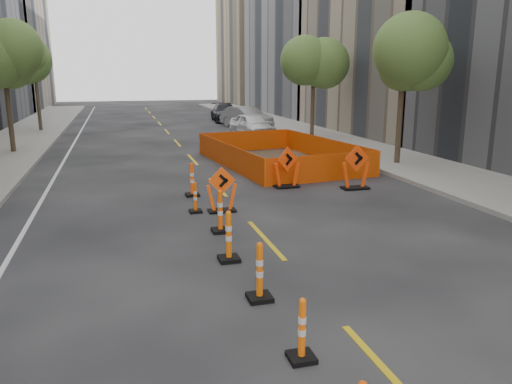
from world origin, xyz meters
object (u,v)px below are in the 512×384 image
object	(u,v)px
channelizer_4	(229,236)
parked_car_mid	(246,117)
channelizer_3	(260,271)
chevron_sign_right	(356,167)
channelizer_2	(302,329)
chevron_sign_left	(222,189)
channelizer_6	(195,197)
channelizer_7	(192,180)
chevron_sign_center	(287,167)
parked_car_far	(225,113)
parked_car_near	(252,125)
channelizer_5	(220,211)

from	to	relation	value
channelizer_4	parked_car_mid	world-z (taller)	parked_car_mid
channelizer_3	chevron_sign_right	size ratio (longest dim) A/B	0.69
channelizer_2	chevron_sign_left	size ratio (longest dim) A/B	0.71
channelizer_6	chevron_sign_right	distance (m)	6.07
channelizer_7	chevron_sign_center	size ratio (longest dim) A/B	0.76
channelizer_4	parked_car_far	size ratio (longest dim) A/B	0.22
parked_car_near	parked_car_mid	xyz separation A→B (m)	(0.92, 5.16, 0.04)
channelizer_2	channelizer_6	size ratio (longest dim) A/B	1.04
channelizer_2	parked_car_far	xyz separation A→B (m)	(6.50, 35.55, 0.26)
parked_car_mid	channelizer_2	bearing A→B (deg)	-123.83
channelizer_3	channelizer_7	bearing A→B (deg)	90.06
parked_car_far	channelizer_5	bearing A→B (deg)	-97.62
chevron_sign_left	chevron_sign_center	bearing A→B (deg)	40.60
chevron_sign_right	parked_car_near	xyz separation A→B (m)	(0.40, 15.31, -0.04)
channelizer_4	parked_car_near	bearing A→B (deg)	73.54
channelizer_2	chevron_sign_center	distance (m)	10.98
chevron_sign_left	parked_car_far	distance (m)	28.27
channelizer_3	parked_car_far	xyz separation A→B (m)	(6.54, 33.54, 0.19)
channelizer_7	parked_car_mid	size ratio (longest dim) A/B	0.23
channelizer_2	chevron_sign_right	xyz separation A→B (m)	(5.60, 9.57, 0.31)
channelizer_7	chevron_sign_center	distance (m)	3.45
channelizer_3	channelizer_4	world-z (taller)	channelizer_4
parked_car_near	chevron_sign_center	bearing A→B (deg)	-109.44
channelizer_5	chevron_sign_left	bearing A→B (deg)	77.05
channelizer_3	chevron_sign_left	xyz separation A→B (m)	(0.54, 5.91, 0.13)
channelizer_4	parked_car_far	world-z (taller)	parked_car_far
channelizer_2	channelizer_3	size ratio (longest dim) A/B	0.87
channelizer_7	parked_car_near	size ratio (longest dim) A/B	0.26
chevron_sign_right	parked_car_mid	size ratio (longest dim) A/B	0.33
chevron_sign_center	parked_car_mid	world-z (taller)	parked_car_mid
parked_car_near	parked_car_far	bearing A→B (deg)	78.25
channelizer_4	channelizer_2	bearing A→B (deg)	-87.81
channelizer_2	channelizer_3	world-z (taller)	channelizer_3
channelizer_5	chevron_sign_center	xyz separation A→B (m)	(3.30, 4.40, 0.18)
channelizer_7	parked_car_far	xyz separation A→B (m)	(6.55, 25.48, 0.17)
parked_car_near	parked_car_mid	world-z (taller)	parked_car_mid
channelizer_3	channelizer_7	world-z (taller)	channelizer_7
parked_car_mid	channelizer_4	bearing A→B (deg)	-126.07
parked_car_mid	chevron_sign_left	bearing A→B (deg)	-127.04
channelizer_5	chevron_sign_center	bearing A→B (deg)	53.11
channelizer_2	channelizer_7	bearing A→B (deg)	90.27
parked_car_far	channelizer_2	bearing A→B (deg)	-95.69
channelizer_5	parked_car_near	size ratio (longest dim) A/B	0.26
chevron_sign_left	parked_car_mid	world-z (taller)	parked_car_mid
chevron_sign_left	channelizer_2	bearing A→B (deg)	-94.31
channelizer_3	channelizer_6	distance (m)	6.04
channelizer_3	chevron_sign_center	size ratio (longest dim) A/B	0.74
channelizer_6	chevron_sign_left	bearing A→B (deg)	-9.79
chevron_sign_right	parked_car_mid	world-z (taller)	parked_car_mid
channelizer_4	parked_car_near	size ratio (longest dim) A/B	0.26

